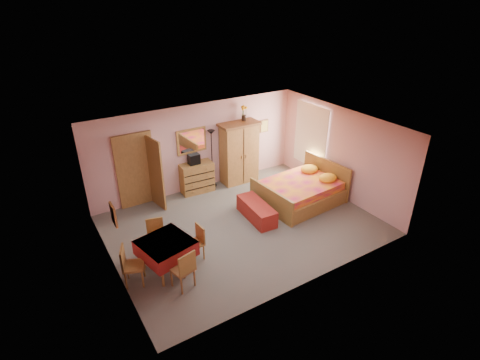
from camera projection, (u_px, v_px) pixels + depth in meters
floor at (243, 225)px, 9.66m from camera, size 6.50×6.50×0.00m
ceiling at (243, 129)px, 8.49m from camera, size 6.50×6.50×0.00m
wall_back at (198, 147)px, 10.97m from camera, size 6.50×0.10×2.60m
wall_front at (312, 230)px, 7.18m from camera, size 6.50×0.10×2.60m
wall_left at (107, 219)px, 7.55m from camera, size 0.10×5.00×2.60m
wall_right at (340, 153)px, 10.60m from camera, size 0.10×5.00×2.60m
doorway at (136, 171)px, 10.18m from camera, size 1.06×0.12×2.15m
window at (311, 136)px, 11.42m from camera, size 0.08×1.40×1.95m
picture_left at (113, 215)px, 6.93m from camera, size 0.04×0.32×0.42m
picture_back at (264, 126)px, 11.94m from camera, size 0.30×0.04×0.40m
chest_of_drawers at (197, 177)px, 11.10m from camera, size 0.99×0.54×0.91m
wall_mirror at (192, 141)px, 10.76m from camera, size 0.94×0.10×0.74m
stereo at (194, 159)px, 10.80m from camera, size 0.33×0.24×0.30m
floor_lamp at (212, 159)px, 11.20m from camera, size 0.23×0.23×1.81m
wardrobe at (239, 153)px, 11.48m from camera, size 1.23×0.64×1.92m
sunflower_vase at (244, 113)px, 11.13m from camera, size 0.20×0.20×0.46m
bed at (300, 186)px, 10.51m from camera, size 2.34×1.90×1.03m
bench at (256, 211)px, 9.85m from camera, size 0.59×1.38×0.45m
dining_table at (167, 256)px, 7.96m from camera, size 1.20×1.20×0.74m
chair_south at (182, 269)px, 7.47m from camera, size 0.49×0.49×0.90m
chair_north at (157, 238)px, 8.45m from camera, size 0.46×0.46×0.84m
chair_west at (134, 265)px, 7.56m from camera, size 0.53×0.53×0.90m
chair_east at (194, 243)px, 8.29m from camera, size 0.40×0.40×0.82m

